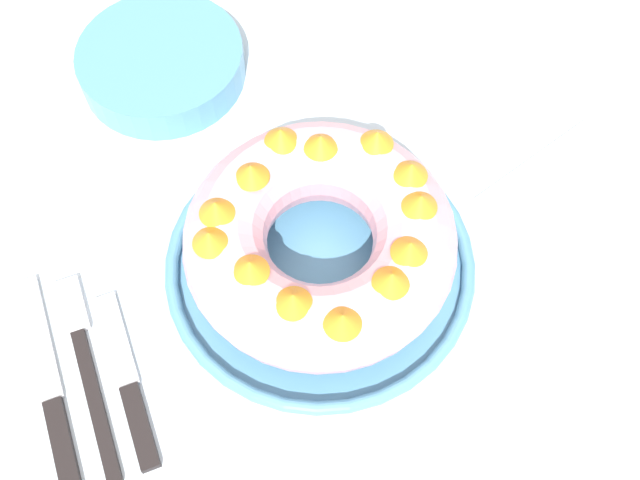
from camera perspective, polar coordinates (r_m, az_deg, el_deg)
The scene contains 9 objects.
ground_plane at distance 1.41m, azimuth -1.36°, elevation -15.81°, with size 8.00×8.00×0.00m, color brown.
dining_table at distance 0.78m, azimuth -2.38°, elevation -4.92°, with size 1.51×0.94×0.75m.
serving_dish at distance 0.68m, azimuth 0.00°, elevation -2.00°, with size 0.28×0.28×0.03m.
bundt_cake at distance 0.64m, azimuth 0.00°, elevation 0.09°, with size 0.24×0.24×0.09m.
fork at distance 0.69m, azimuth -17.49°, elevation -8.67°, with size 0.02×0.19×0.01m.
serving_knife at distance 0.69m, azimuth -19.64°, elevation -11.76°, with size 0.02×0.22×0.01m.
cake_knife at distance 0.67m, azimuth -14.30°, elevation -10.99°, with size 0.02×0.17×0.01m.
side_bowl at distance 0.83m, azimuth -11.97°, elevation 13.03°, with size 0.18×0.18×0.04m, color #518EB2.
napkin at distance 0.78m, azimuth 18.64°, elevation 3.26°, with size 0.16×0.11×0.00m, color white.
Camera 1 is at (-0.08, -0.30, 1.37)m, focal length 42.00 mm.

